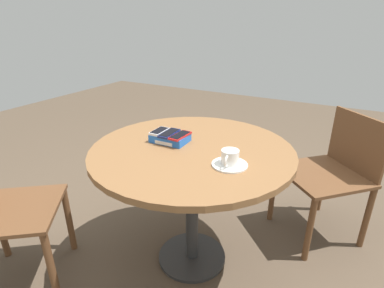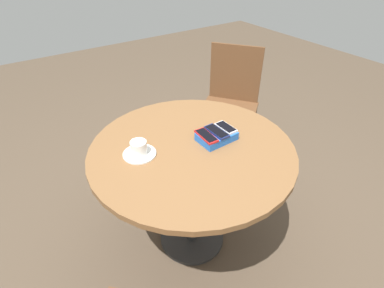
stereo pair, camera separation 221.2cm
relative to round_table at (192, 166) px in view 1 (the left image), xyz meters
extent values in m
plane|color=brown|center=(0.00, 0.00, -0.61)|extent=(8.00, 8.00, 0.00)
cylinder|color=#2D2D2D|center=(0.00, 0.00, -0.60)|extent=(0.39, 0.39, 0.02)
cylinder|color=#2D2D2D|center=(0.00, 0.00, -0.26)|extent=(0.07, 0.07, 0.66)
cylinder|color=brown|center=(0.00, 0.00, 0.09)|extent=(1.02, 1.02, 0.03)
cube|color=blue|center=(-0.14, 0.02, 0.12)|extent=(0.19, 0.13, 0.04)
cube|color=white|center=(-0.14, -0.05, 0.11)|extent=(0.10, 0.00, 0.02)
cube|color=silver|center=(-0.20, 0.01, 0.15)|extent=(0.06, 0.12, 0.01)
cube|color=black|center=(-0.20, 0.01, 0.16)|extent=(0.05, 0.11, 0.00)
cube|color=navy|center=(-0.14, 0.01, 0.15)|extent=(0.06, 0.14, 0.01)
cube|color=black|center=(-0.14, 0.01, 0.15)|extent=(0.05, 0.13, 0.00)
cube|color=red|center=(-0.08, 0.01, 0.15)|extent=(0.06, 0.14, 0.01)
cube|color=black|center=(-0.08, 0.01, 0.15)|extent=(0.06, 0.13, 0.00)
cylinder|color=white|center=(0.24, -0.09, 0.10)|extent=(0.16, 0.16, 0.01)
cylinder|color=white|center=(0.24, -0.09, 0.14)|extent=(0.08, 0.08, 0.07)
cylinder|color=olive|center=(0.24, -0.09, 0.17)|extent=(0.07, 0.07, 0.00)
torus|color=white|center=(0.24, -0.14, 0.14)|extent=(0.01, 0.05, 0.05)
cube|color=brown|center=(-0.71, -0.55, -0.18)|extent=(0.59, 0.59, 0.02)
cylinder|color=brown|center=(-0.45, -0.58, -0.40)|extent=(0.04, 0.04, 0.42)
cylinder|color=brown|center=(-0.68, -0.28, -0.40)|extent=(0.04, 0.04, 0.42)
cylinder|color=brown|center=(-0.98, -0.51, -0.40)|extent=(0.04, 0.04, 0.42)
cube|color=brown|center=(0.59, 0.59, -0.18)|extent=(0.63, 0.63, 0.02)
cube|color=brown|center=(0.74, 0.74, 0.00)|extent=(0.31, 0.31, 0.35)
cylinder|color=brown|center=(0.31, 0.59, -0.40)|extent=(0.04, 0.04, 0.42)
cylinder|color=brown|center=(0.59, 0.31, -0.40)|extent=(0.04, 0.04, 0.42)
cylinder|color=brown|center=(0.59, 0.87, -0.40)|extent=(0.04, 0.04, 0.42)
cylinder|color=brown|center=(0.87, 0.59, -0.40)|extent=(0.04, 0.04, 0.42)
camera|label=1|loc=(0.66, -1.21, 0.70)|focal=28.00mm
camera|label=2|loc=(0.67, 0.98, 0.98)|focal=28.00mm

